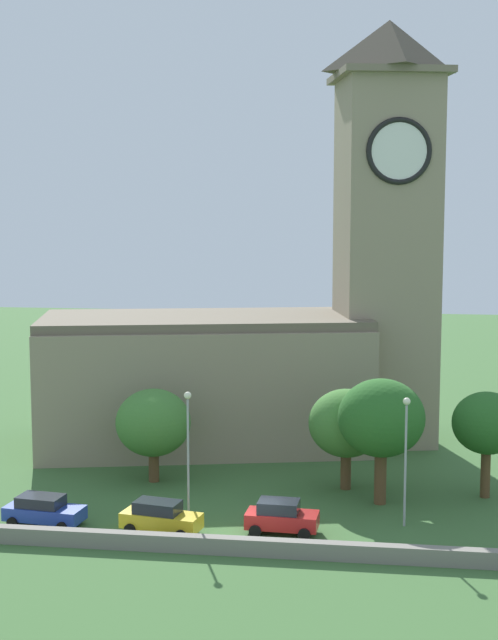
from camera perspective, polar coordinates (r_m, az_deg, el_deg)
ground_plane at (r=67.55m, az=2.25°, el=-8.96°), size 200.00×200.00×0.00m
church at (r=71.79m, az=1.33°, el=-0.42°), size 32.46×17.21×32.82m
quay_barrier at (r=50.54m, az=0.16°, el=-13.94°), size 43.25×0.70×0.93m
car_blue at (r=56.23m, az=-12.67°, el=-11.47°), size 4.84×2.65×1.75m
car_yellow at (r=53.75m, az=-5.54°, el=-12.13°), size 4.82×2.67×1.89m
car_red at (r=53.59m, az=2.02°, el=-12.15°), size 4.21×2.32×1.91m
streetlamp_west_mid at (r=54.98m, az=-3.82°, el=-7.18°), size 0.44×0.44×7.73m
streetlamp_central at (r=54.28m, az=9.74°, el=-7.49°), size 0.44×0.44×7.67m
tree_riverside_east at (r=60.76m, az=14.60°, el=-6.27°), size 4.45×4.45×6.89m
tree_riverside_west at (r=60.97m, az=6.08°, el=-6.43°), size 5.01×5.01×6.72m
tree_by_tower at (r=62.69m, az=-5.98°, el=-6.39°), size 5.09×5.09×6.40m
tree_churchyard at (r=58.00m, az=8.24°, el=-6.09°), size 5.45×5.45×7.98m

